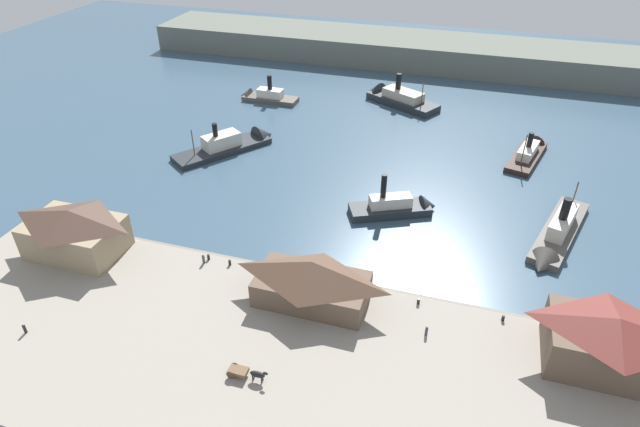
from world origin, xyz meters
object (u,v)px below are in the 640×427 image
object	(u,v)px
pedestrian_by_tram	(203,259)
mooring_post_east	(503,318)
ferry_shed_customs_shed	(312,281)
ferry_approaching_west	(556,237)
ferry_moored_east	(399,207)
mooring_post_center_east	(418,301)
ferry_mid_harbor	(530,151)
ferry_shed_west_terminal	(611,342)
ferry_departing_north	(395,97)
ferry_near_quay	(236,143)
ferry_outer_harbor	(264,96)
horse_cart	(246,372)
pedestrian_near_cart	(426,331)
ferry_shed_central_terminal	(74,231)
mooring_post_center_west	(208,257)
mooring_post_west	(230,263)
pedestrian_near_west_shed	(25,329)

from	to	relation	value
pedestrian_by_tram	mooring_post_east	world-z (taller)	pedestrian_by_tram
ferry_shed_customs_shed	ferry_approaching_west	distance (m)	44.87
ferry_approaching_west	ferry_moored_east	bearing A→B (deg)	176.80
mooring_post_center_east	ferry_mid_harbor	size ratio (longest dim) A/B	0.05
ferry_shed_customs_shed	ferry_shed_west_terminal	size ratio (longest dim) A/B	1.09
ferry_shed_customs_shed	ferry_departing_north	xyz separation A→B (m)	(-3.03, 82.92, -3.34)
ferry_near_quay	ferry_outer_harbor	xyz separation A→B (m)	(-5.04, 28.88, -0.00)
ferry_moored_east	ferry_outer_harbor	world-z (taller)	ferry_moored_east
ferry_shed_west_terminal	horse_cart	bearing A→B (deg)	-160.05
ferry_outer_harbor	pedestrian_near_cart	bearing A→B (deg)	-53.99
ferry_shed_central_terminal	pedestrian_near_cart	bearing A→B (deg)	-1.75
ferry_shed_west_terminal	mooring_post_center_west	xyz separation A→B (m)	(-58.53, 4.47, -3.62)
mooring_post_west	ferry_departing_north	world-z (taller)	ferry_departing_north
mooring_post_center_west	ferry_mid_harbor	bearing A→B (deg)	48.21
mooring_post_east	ferry_departing_north	world-z (taller)	ferry_departing_north
pedestrian_near_west_shed	ferry_near_quay	xyz separation A→B (m)	(2.64, 62.95, -0.77)
ferry_moored_east	ferry_departing_north	bearing A→B (deg)	101.40
ferry_approaching_west	ferry_outer_harbor	size ratio (longest dim) A/B	1.52
ferry_shed_west_terminal	ferry_moored_east	xyz separation A→B (m)	(-31.61, 29.27, -3.96)
mooring_post_west	mooring_post_center_east	size ratio (longest dim) A/B	1.00
ferry_approaching_west	pedestrian_near_cart	bearing A→B (deg)	-121.99
pedestrian_by_tram	mooring_post_center_west	world-z (taller)	pedestrian_by_tram
pedestrian_near_west_shed	mooring_post_west	xyz separation A→B (m)	(20.51, 21.79, -0.29)
pedestrian_by_tram	ferry_approaching_west	world-z (taller)	ferry_approaching_west
pedestrian_near_west_shed	ferry_approaching_west	world-z (taller)	ferry_approaching_west
ferry_shed_west_terminal	mooring_post_center_east	xyz separation A→B (m)	(-24.31, 4.18, -3.62)
mooring_post_east	ferry_outer_harbor	world-z (taller)	ferry_outer_harbor
ferry_mid_harbor	ferry_near_quay	distance (m)	66.66
mooring_post_center_east	pedestrian_near_west_shed	bearing A→B (deg)	-156.81
mooring_post_center_east	horse_cart	bearing A→B (deg)	-133.36
pedestrian_by_tram	mooring_post_center_east	world-z (taller)	pedestrian_by_tram
mooring_post_center_east	ferry_moored_east	bearing A→B (deg)	106.24
horse_cart	ferry_departing_north	size ratio (longest dim) A/B	0.24
mooring_post_west	ferry_outer_harbor	bearing A→B (deg)	108.11
pedestrian_near_cart	mooring_post_west	size ratio (longest dim) A/B	1.76
ferry_shed_central_terminal	ferry_moored_east	size ratio (longest dim) A/B	0.90
mooring_post_center_west	ferry_near_quay	size ratio (longest dim) A/B	0.04
pedestrian_near_west_shed	mooring_post_center_west	size ratio (longest dim) A/B	1.80
mooring_post_center_east	pedestrian_near_cart	bearing A→B (deg)	-71.64
ferry_shed_central_terminal	ferry_mid_harbor	xyz separation A→B (m)	(72.35, 61.16, -4.23)
mooring_post_center_west	ferry_near_quay	bearing A→B (deg)	108.83
ferry_shed_central_terminal	pedestrian_near_west_shed	size ratio (longest dim) A/B	9.31
ferry_shed_customs_shed	ferry_departing_north	distance (m)	83.05
mooring_post_west	ferry_near_quay	size ratio (longest dim) A/B	0.04
ferry_shed_central_terminal	ferry_shed_customs_shed	bearing A→B (deg)	0.43
pedestrian_by_tram	mooring_post_center_west	size ratio (longest dim) A/B	1.94
pedestrian_near_west_shed	mooring_post_center_west	xyz separation A→B (m)	(16.59, 22.06, -0.29)
ferry_shed_central_terminal	ferry_shed_west_terminal	world-z (taller)	ferry_shed_central_terminal
ferry_shed_customs_shed	ferry_mid_harbor	xyz separation A→B (m)	(31.74, 60.85, -3.77)
ferry_shed_west_terminal	ferry_approaching_west	xyz separation A→B (m)	(-4.04, 27.72, -3.95)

